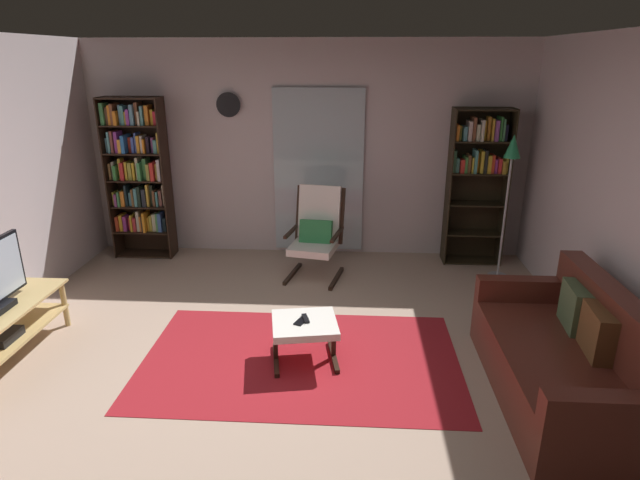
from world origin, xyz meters
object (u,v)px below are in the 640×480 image
wall_clock (228,105)px  leather_sofa (569,361)px  bookshelf_near_tv (138,173)px  tv_remote (306,318)px  bookshelf_near_sofa (478,172)px  ottoman (305,328)px  cell_phone (301,321)px  lounge_armchair (317,230)px  floor_lamp_by_shelf (511,168)px

wall_clock → leather_sofa: bearing=-43.6°
bookshelf_near_tv → tv_remote: size_ratio=13.57×
bookshelf_near_sofa → ottoman: size_ratio=3.11×
bookshelf_near_sofa → ottoman: bookshelf_near_sofa is taller
ottoman → wall_clock: wall_clock is taller
wall_clock → bookshelf_near_tv: bearing=-169.6°
bookshelf_near_tv → cell_phone: 3.30m
bookshelf_near_sofa → tv_remote: bearing=-127.9°
cell_phone → wall_clock: wall_clock is taller
wall_clock → bookshelf_near_sofa: bearing=-3.3°
bookshelf_near_sofa → lounge_armchair: size_ratio=1.81×
bookshelf_near_tv → bookshelf_near_sofa: size_ratio=1.06×
leather_sofa → wall_clock: (-3.08, 2.93, 1.55)m
bookshelf_near_sofa → floor_lamp_by_shelf: (0.22, -0.50, 0.15)m
cell_phone → leather_sofa: bearing=12.4°
bookshelf_near_sofa → leather_sofa: bearing=-87.5°
bookshelf_near_tv → cell_phone: bearing=-46.9°
cell_phone → floor_lamp_by_shelf: 2.95m
cell_phone → tv_remote: bearing=75.0°
ottoman → leather_sofa: bearing=-10.9°
leather_sofa → ottoman: leather_sofa is taller
ottoman → cell_phone: (-0.03, -0.01, 0.07)m
tv_remote → cell_phone: bearing=-144.3°
bookshelf_near_sofa → wall_clock: 3.05m
bookshelf_near_sofa → leather_sofa: (0.12, -2.76, -0.81)m
lounge_armchair → ottoman: size_ratio=1.72×
lounge_armchair → floor_lamp_by_shelf: bearing=1.4°
lounge_armchair → ottoman: lounge_armchair is taller
floor_lamp_by_shelf → wall_clock: bearing=168.1°
tv_remote → floor_lamp_by_shelf: 2.90m
ottoman → bookshelf_near_sofa: bearing=52.4°
bookshelf_near_sofa → ottoman: (-1.84, -2.38, -0.82)m
ottoman → floor_lamp_by_shelf: (2.05, 1.88, 0.97)m
tv_remote → cell_phone: 0.05m
leather_sofa → cell_phone: size_ratio=12.70×
tv_remote → leather_sofa: bearing=-28.3°
bookshelf_near_sofa → tv_remote: 3.07m
bookshelf_near_sofa → wall_clock: (-2.96, 0.17, 0.73)m
leather_sofa → cell_phone: leather_sofa is taller
ottoman → tv_remote: size_ratio=4.13×
cell_phone → floor_lamp_by_shelf: size_ratio=0.09×
wall_clock → cell_phone: bearing=-66.9°
leather_sofa → floor_lamp_by_shelf: 2.45m
bookshelf_near_tv → tv_remote: bookshelf_near_tv is taller
leather_sofa → tv_remote: 1.99m
ottoman → bookshelf_near_tv: bearing=133.6°
lounge_armchair → bookshelf_near_tv: bearing=166.8°
bookshelf_near_sofa → cell_phone: size_ratio=13.20×
floor_lamp_by_shelf → wall_clock: (-3.18, 0.67, 0.58)m
lounge_armchair → cell_phone: lounge_armchair is taller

